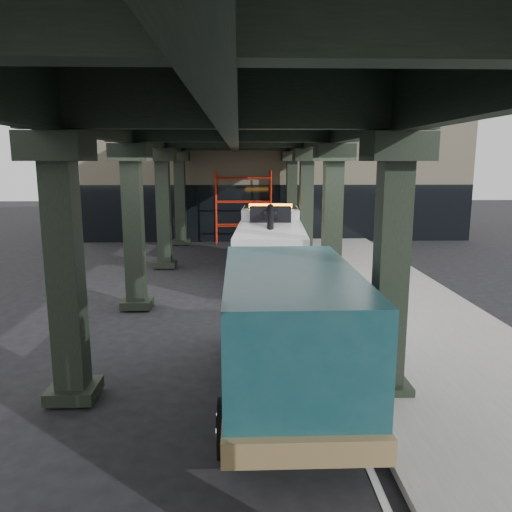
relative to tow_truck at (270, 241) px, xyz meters
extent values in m
plane|color=black|center=(-1.00, -6.56, -1.38)|extent=(90.00, 90.00, 0.00)
cube|color=gray|center=(3.50, -4.56, -1.31)|extent=(5.00, 40.00, 0.15)
cube|color=silver|center=(0.70, -4.56, -1.38)|extent=(0.12, 38.00, 0.01)
cube|color=black|center=(1.60, -10.56, 1.12)|extent=(0.55, 0.55, 5.00)
cube|color=black|center=(1.60, -10.56, 3.37)|extent=(1.10, 1.10, 0.50)
cube|color=black|center=(1.60, -10.56, -1.20)|extent=(0.90, 0.90, 0.24)
cube|color=black|center=(1.60, -4.56, 1.12)|extent=(0.55, 0.55, 5.00)
cube|color=black|center=(1.60, -4.56, 3.37)|extent=(1.10, 1.10, 0.50)
cube|color=black|center=(1.60, -4.56, -1.20)|extent=(0.90, 0.90, 0.24)
cube|color=black|center=(1.60, 1.44, 1.12)|extent=(0.55, 0.55, 5.00)
cube|color=black|center=(1.60, 1.44, 3.37)|extent=(1.10, 1.10, 0.50)
cube|color=black|center=(1.60, 1.44, -1.20)|extent=(0.90, 0.90, 0.24)
cube|color=black|center=(1.60, 7.44, 1.12)|extent=(0.55, 0.55, 5.00)
cube|color=black|center=(1.60, 7.44, 3.37)|extent=(1.10, 1.10, 0.50)
cube|color=black|center=(1.60, 7.44, -1.20)|extent=(0.90, 0.90, 0.24)
cube|color=black|center=(-4.40, -10.56, 1.12)|extent=(0.55, 0.55, 5.00)
cube|color=black|center=(-4.40, -10.56, 3.37)|extent=(1.10, 1.10, 0.50)
cube|color=black|center=(-4.40, -10.56, -1.20)|extent=(0.90, 0.90, 0.24)
cube|color=black|center=(-4.40, -4.56, 1.12)|extent=(0.55, 0.55, 5.00)
cube|color=black|center=(-4.40, -4.56, 3.37)|extent=(1.10, 1.10, 0.50)
cube|color=black|center=(-4.40, -4.56, -1.20)|extent=(0.90, 0.90, 0.24)
cube|color=black|center=(-4.40, 1.44, 1.12)|extent=(0.55, 0.55, 5.00)
cube|color=black|center=(-4.40, 1.44, 3.37)|extent=(1.10, 1.10, 0.50)
cube|color=black|center=(-4.40, 1.44, -1.20)|extent=(0.90, 0.90, 0.24)
cube|color=black|center=(-4.40, 7.44, 1.12)|extent=(0.55, 0.55, 5.00)
cube|color=black|center=(-4.40, 7.44, 3.37)|extent=(1.10, 1.10, 0.50)
cube|color=black|center=(-4.40, 7.44, -1.20)|extent=(0.90, 0.90, 0.24)
cube|color=black|center=(1.60, -4.56, 4.17)|extent=(0.35, 32.00, 1.10)
cube|color=black|center=(-4.40, -4.56, 4.17)|extent=(0.35, 32.00, 1.10)
cube|color=black|center=(-1.40, -4.56, 4.17)|extent=(0.35, 32.00, 1.10)
cube|color=black|center=(-1.40, -4.56, 4.87)|extent=(7.40, 32.00, 0.30)
cube|color=#C6B793|center=(1.00, 13.44, 2.62)|extent=(22.00, 10.00, 8.00)
cylinder|color=red|center=(-2.50, 8.34, 0.62)|extent=(0.08, 0.08, 4.00)
cylinder|color=red|center=(-2.50, 7.54, 0.62)|extent=(0.08, 0.08, 4.00)
cylinder|color=red|center=(0.50, 8.34, 0.62)|extent=(0.08, 0.08, 4.00)
cylinder|color=red|center=(0.50, 7.54, 0.62)|extent=(0.08, 0.08, 4.00)
cylinder|color=red|center=(-1.00, 8.34, -0.38)|extent=(3.00, 0.08, 0.08)
cylinder|color=red|center=(-1.00, 8.34, 0.92)|extent=(3.00, 0.08, 0.08)
cylinder|color=red|center=(-1.00, 8.34, 2.22)|extent=(3.00, 0.08, 0.08)
cube|color=black|center=(-0.03, -0.53, -0.67)|extent=(1.50, 7.73, 0.26)
cube|color=silver|center=(0.13, 2.07, 0.20)|extent=(2.55, 2.60, 1.84)
cube|color=silver|center=(0.20, 3.15, -0.31)|extent=(2.45, 0.86, 0.92)
cube|color=black|center=(0.14, 2.33, 0.72)|extent=(2.33, 1.47, 0.87)
cube|color=silver|center=(-0.11, -1.71, 0.00)|extent=(2.77, 5.26, 1.43)
cube|color=orange|center=(0.12, 1.87, 1.23)|extent=(1.86, 0.40, 0.16)
cube|color=black|center=(0.02, 0.34, 1.02)|extent=(1.67, 0.71, 0.61)
cylinder|color=black|center=(-0.09, -1.50, 0.77)|extent=(0.47, 3.59, 1.37)
cube|color=black|center=(-0.27, -4.31, -1.02)|extent=(0.40, 1.45, 0.18)
cube|color=black|center=(-0.31, -5.03, -1.08)|extent=(1.65, 0.36, 0.18)
cylinder|color=black|center=(-0.98, 2.45, -0.82)|extent=(0.43, 1.15, 1.13)
cylinder|color=silver|center=(-0.98, 2.45, -0.82)|extent=(0.44, 0.64, 0.62)
cylinder|color=black|center=(1.27, 2.31, -0.82)|extent=(0.43, 1.15, 1.13)
cylinder|color=silver|center=(1.27, 2.31, -0.82)|extent=(0.44, 0.64, 0.62)
cylinder|color=black|center=(-1.19, -0.92, -0.82)|extent=(0.43, 1.15, 1.13)
cylinder|color=silver|center=(-1.19, -0.92, -0.82)|extent=(0.44, 0.64, 0.62)
cylinder|color=black|center=(1.06, -1.06, -0.82)|extent=(0.43, 1.15, 1.13)
cylinder|color=silver|center=(1.06, -1.06, -0.82)|extent=(0.44, 0.64, 0.62)
cylinder|color=black|center=(-1.27, -2.25, -0.82)|extent=(0.43, 1.15, 1.13)
cylinder|color=silver|center=(-1.27, -2.25, -0.82)|extent=(0.44, 0.64, 0.62)
cylinder|color=black|center=(0.98, -2.39, -0.82)|extent=(0.43, 1.15, 1.13)
cylinder|color=silver|center=(0.98, -2.39, -0.82)|extent=(0.44, 0.64, 0.62)
cube|color=#133F46|center=(-0.32, -7.79, -0.33)|extent=(2.28, 1.23, 1.00)
cube|color=#133F46|center=(-0.31, -10.85, 0.12)|extent=(2.35, 5.01, 2.17)
cube|color=olive|center=(-0.31, -10.40, -0.77)|extent=(2.40, 6.24, 0.39)
cube|color=black|center=(-0.32, -8.24, 0.56)|extent=(2.17, 0.48, 0.93)
cube|color=black|center=(-0.31, -10.52, 0.67)|extent=(2.38, 4.01, 0.61)
cube|color=silver|center=(-0.32, -7.20, -0.77)|extent=(2.23, 0.14, 0.33)
cylinder|color=black|center=(-1.43, -7.85, -0.92)|extent=(0.31, 0.94, 0.93)
cylinder|color=silver|center=(-1.43, -7.85, -0.92)|extent=(0.36, 0.51, 0.51)
cylinder|color=black|center=(0.80, -7.84, -0.92)|extent=(0.31, 0.94, 0.93)
cylinder|color=silver|center=(0.80, -7.84, -0.92)|extent=(0.36, 0.51, 0.51)
cylinder|color=black|center=(-1.42, -12.52, -0.92)|extent=(0.31, 0.94, 0.93)
cylinder|color=silver|center=(-1.42, -12.52, -0.92)|extent=(0.36, 0.51, 0.51)
cylinder|color=black|center=(0.81, -12.52, -0.92)|extent=(0.31, 0.94, 0.93)
cylinder|color=silver|center=(0.81, -12.52, -0.92)|extent=(0.36, 0.51, 0.51)
camera|label=1|loc=(-1.22, -19.55, 3.12)|focal=35.00mm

